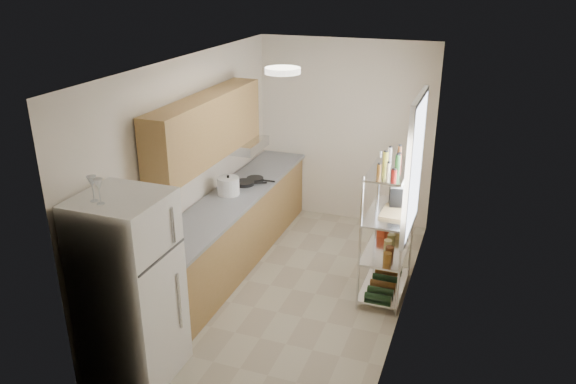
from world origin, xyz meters
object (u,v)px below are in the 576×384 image
at_px(cutting_board, 396,213).
at_px(frying_pan_large, 244,183).
at_px(refrigerator, 130,289).
at_px(rice_cooker, 228,186).
at_px(espresso_machine, 397,195).

bearing_deg(cutting_board, frying_pan_large, 166.09).
relative_size(refrigerator, rice_cooker, 6.53).
distance_m(rice_cooker, frying_pan_large, 0.37).
distance_m(refrigerator, espresso_machine, 2.99).
bearing_deg(rice_cooker, espresso_machine, 2.06).
distance_m(refrigerator, rice_cooker, 2.22).
bearing_deg(frying_pan_large, espresso_machine, -29.88).
bearing_deg(espresso_machine, frying_pan_large, 159.29).
bearing_deg(cutting_board, refrigerator, -133.27).
bearing_deg(refrigerator, rice_cooker, 92.72).
xyz_separation_m(refrigerator, frying_pan_large, (-0.06, 2.57, 0.05)).
height_order(rice_cooker, cutting_board, rice_cooker).
height_order(rice_cooker, espresso_machine, espresso_machine).
height_order(refrigerator, cutting_board, refrigerator).
relative_size(frying_pan_large, cutting_board, 0.64).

